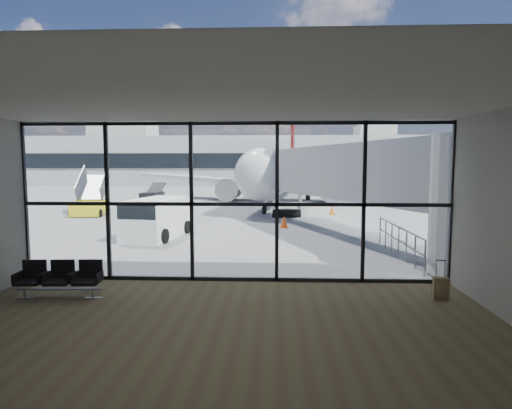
# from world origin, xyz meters

# --- Properties ---
(ground) EXTENTS (220.00, 220.00, 0.00)m
(ground) POSITION_xyz_m (0.00, 40.00, 0.00)
(ground) COLOR slate
(ground) RESTS_ON ground
(lounge_shell) EXTENTS (12.02, 8.01, 4.51)m
(lounge_shell) POSITION_xyz_m (0.00, -4.80, 2.65)
(lounge_shell) COLOR brown
(lounge_shell) RESTS_ON ground
(glass_curtain_wall) EXTENTS (12.10, 0.12, 4.50)m
(glass_curtain_wall) POSITION_xyz_m (0.00, 0.00, 2.25)
(glass_curtain_wall) COLOR white
(glass_curtain_wall) RESTS_ON ground
(jet_bridge) EXTENTS (8.00, 16.50, 4.33)m
(jet_bridge) POSITION_xyz_m (4.90, 7.07, 2.76)
(jet_bridge) COLOR #96989B
(jet_bridge) RESTS_ON ground
(apron_railing) EXTENTS (0.06, 5.46, 1.11)m
(apron_railing) POSITION_xyz_m (5.60, 3.50, 0.72)
(apron_railing) COLOR gray
(apron_railing) RESTS_ON ground
(far_terminal) EXTENTS (80.00, 12.20, 11.00)m
(far_terminal) POSITION_xyz_m (-0.59, 61.97, 4.21)
(far_terminal) COLOR #A3A49F
(far_terminal) RESTS_ON ground
(tree_0) EXTENTS (4.95, 4.95, 7.12)m
(tree_0) POSITION_xyz_m (-45.00, 72.00, 4.63)
(tree_0) COLOR #382619
(tree_0) RESTS_ON ground
(tree_1) EXTENTS (5.61, 5.61, 8.07)m
(tree_1) POSITION_xyz_m (-39.00, 72.00, 5.25)
(tree_1) COLOR #382619
(tree_1) RESTS_ON ground
(tree_2) EXTENTS (6.27, 6.27, 9.03)m
(tree_2) POSITION_xyz_m (-33.00, 72.00, 5.88)
(tree_2) COLOR #382619
(tree_2) RESTS_ON ground
(tree_3) EXTENTS (4.95, 4.95, 7.12)m
(tree_3) POSITION_xyz_m (-27.00, 72.00, 4.63)
(tree_3) COLOR #382619
(tree_3) RESTS_ON ground
(tree_4) EXTENTS (5.61, 5.61, 8.07)m
(tree_4) POSITION_xyz_m (-21.00, 72.00, 5.25)
(tree_4) COLOR #382619
(tree_4) RESTS_ON ground
(tree_5) EXTENTS (6.27, 6.27, 9.03)m
(tree_5) POSITION_xyz_m (-15.00, 72.00, 5.88)
(tree_5) COLOR #382619
(tree_5) RESTS_ON ground
(seating_row) EXTENTS (2.07, 0.69, 0.92)m
(seating_row) POSITION_xyz_m (-4.20, -1.65, 0.51)
(seating_row) COLOR gray
(seating_row) RESTS_ON ground
(suitcase) EXTENTS (0.38, 0.30, 0.98)m
(suitcase) POSITION_xyz_m (5.20, -1.51, 0.30)
(suitcase) COLOR olive
(suitcase) RESTS_ON ground
(airliner) EXTENTS (29.01, 33.72, 8.70)m
(airliner) POSITION_xyz_m (1.88, 29.71, 2.65)
(airliner) COLOR silver
(airliner) RESTS_ON ground
(service_van) EXTENTS (2.48, 4.32, 1.78)m
(service_van) POSITION_xyz_m (-4.22, 7.11, 0.92)
(service_van) COLOR white
(service_van) RESTS_ON ground
(belt_loader) EXTENTS (1.57, 3.82, 1.75)m
(belt_loader) POSITION_xyz_m (-9.28, 24.11, 0.59)
(belt_loader) COLOR black
(belt_loader) RESTS_ON ground
(mobile_stairs) EXTENTS (2.40, 3.93, 2.61)m
(mobile_stairs) POSITION_xyz_m (-11.07, 15.83, 0.63)
(mobile_stairs) COLOR yellow
(mobile_stairs) RESTS_ON ground
(traffic_cone_a) EXTENTS (0.44, 0.44, 0.63)m
(traffic_cone_a) POSITION_xyz_m (1.65, 10.52, 0.30)
(traffic_cone_a) COLOR #FF550D
(traffic_cone_a) RESTS_ON ground
(traffic_cone_c) EXTENTS (0.42, 0.42, 0.61)m
(traffic_cone_c) POSITION_xyz_m (5.00, 16.73, 0.29)
(traffic_cone_c) COLOR orange
(traffic_cone_c) RESTS_ON ground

